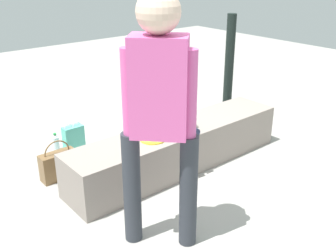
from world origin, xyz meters
name	(u,v)px	position (x,y,z in m)	size (l,w,h in m)	color
ground_plane	(179,166)	(0.00, 0.00, 0.00)	(12.00, 12.00, 0.00)	#9C9A94
concrete_ledge	(179,147)	(0.00, 0.00, 0.20)	(2.18, 0.45, 0.39)	gray
child_seated	(176,108)	(-0.07, -0.04, 0.60)	(0.28, 0.32, 0.48)	#252D48
adult_standing	(159,104)	(-0.79, -0.70, 0.99)	(0.38, 0.38, 1.64)	#2C3038
cake_plate	(153,137)	(-0.33, -0.05, 0.41)	(0.22, 0.22, 0.07)	yellow
gift_bag	(74,141)	(-0.64, 0.81, 0.16)	(0.20, 0.10, 0.35)	#59C6B2
railing_post	(228,77)	(1.40, 0.69, 0.46)	(0.36, 0.36, 1.20)	black
water_bottle_near_gift	(56,143)	(-0.72, 1.04, 0.09)	(0.07, 0.07, 0.19)	silver
water_bottle_far_side	(212,116)	(0.95, 0.50, 0.11)	(0.07, 0.07, 0.24)	silver
handbag_black_leather	(183,119)	(0.60, 0.61, 0.14)	(0.30, 0.11, 0.37)	black
handbag_brown_canvas	(59,165)	(-0.94, 0.51, 0.13)	(0.31, 0.13, 0.36)	brown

